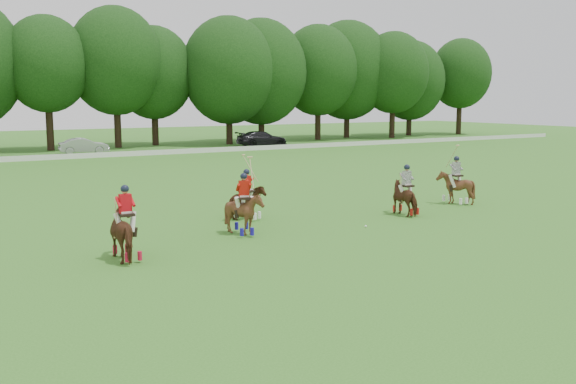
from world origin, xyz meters
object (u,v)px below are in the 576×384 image
polo_red_b (247,202)px  polo_red_c (244,213)px  car_mid (84,146)px  car_right (262,139)px  polo_stripe_a (406,197)px  polo_ball (366,226)px  polo_stripe_b (456,187)px  polo_red_a (126,233)px

polo_red_b → polo_red_c: 2.92m
car_mid → car_right: car_right is taller
car_mid → polo_stripe_a: (4.78, -38.60, 0.07)m
polo_red_c → polo_ball: (4.72, -1.26, -0.79)m
polo_red_b → car_mid: bearing=87.3°
polo_red_b → polo_stripe_b: size_ratio=0.94×
car_mid → polo_ball: 39.96m
polo_red_b → polo_stripe_a: (6.51, -2.50, 0.04)m
polo_red_a → polo_stripe_a: 12.88m
car_right → polo_red_a: polo_red_a is taller
car_right → polo_stripe_b: size_ratio=1.91×
polo_red_b → car_right: bearing=60.8°
car_right → polo_red_b: (-20.15, -36.10, -0.05)m
polo_stripe_a → polo_red_b: bearing=159.0°
car_mid → polo_stripe_a: bearing=-167.6°
car_mid → car_right: (18.43, 0.00, 0.07)m
polo_red_b → polo_ball: (3.31, -3.82, -0.70)m
polo_red_a → polo_stripe_b: polo_stripe_b is taller
polo_red_a → polo_red_c: (4.87, 1.46, -0.03)m
polo_stripe_a → polo_ball: (-3.20, -1.32, -0.74)m
car_right → polo_stripe_b: polo_stripe_b is taller
polo_stripe_b → polo_ball: size_ratio=31.59×
polo_ball → polo_red_b: bearing=130.9°
polo_red_a → polo_ball: (9.59, 0.20, -0.82)m
car_mid → polo_red_a: size_ratio=1.84×
polo_red_b → polo_stripe_b: bearing=-8.1°
polo_red_b → polo_ball: size_ratio=29.71×
polo_red_a → polo_stripe_a: bearing=6.8°
car_right → polo_red_c: size_ratio=1.91×
polo_red_a → polo_red_b: polo_red_b is taller
polo_stripe_a → polo_ball: bearing=-157.6°
car_right → polo_red_a: (-26.44, -40.13, 0.07)m
polo_red_b → polo_stripe_a: bearing=-21.0°
car_mid → polo_red_c: polo_red_c is taller
car_right → polo_red_a: size_ratio=2.29×
car_mid → car_right: bearing=-84.7°
car_right → polo_red_c: (-21.57, -38.66, 0.04)m
polo_red_b → polo_stripe_b: (10.47, -1.49, 0.08)m
car_right → polo_red_b: bearing=155.1°
polo_red_c → polo_ball: bearing=-15.0°
polo_red_a → polo_red_b: (6.28, 4.02, -0.12)m
car_right → polo_red_a: 48.05m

